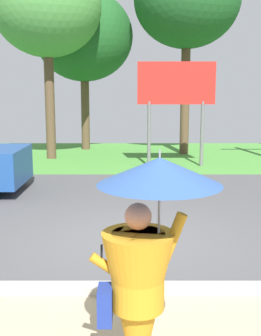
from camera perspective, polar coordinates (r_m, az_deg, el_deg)
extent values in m
cube|color=#4C4C4F|center=(9.70, -0.16, -5.65)|extent=(40.00, 8.00, 0.10)
cube|color=#4C903B|center=(17.53, -0.21, 1.50)|extent=(40.00, 8.00, 0.10)
cube|color=#B2AD9E|center=(5.91, -0.07, -15.34)|extent=(40.00, 0.24, 0.10)
cone|color=orange|center=(3.88, 0.70, -18.63)|extent=(0.60, 0.60, 1.45)
cylinder|color=orange|center=(3.71, 0.71, -13.20)|extent=(0.44, 0.44, 0.65)
sphere|color=tan|center=(3.55, 0.73, -6.29)|extent=(0.22, 0.22, 0.22)
cylinder|color=orange|center=(3.62, 5.21, -9.14)|extent=(0.24, 0.09, 0.45)
cylinder|color=orange|center=(3.72, -3.40, -12.60)|extent=(0.29, 0.08, 0.24)
cylinder|color=gray|center=(3.55, 3.46, -5.74)|extent=(0.02, 0.02, 0.75)
cone|color=#33569E|center=(3.47, 3.52, -0.41)|extent=(1.00, 1.00, 0.22)
cylinder|color=gray|center=(3.45, 3.54, 1.55)|extent=(0.02, 0.02, 0.10)
cube|color=black|center=(3.71, -4.02, -11.03)|extent=(0.02, 0.11, 0.16)
cube|color=navy|center=(3.79, -3.57, -17.31)|extent=(0.12, 0.24, 0.30)
cylinder|color=slate|center=(14.95, 2.15, 4.43)|extent=(0.12, 0.12, 2.20)
cylinder|color=slate|center=(15.14, 8.99, 4.38)|extent=(0.12, 0.12, 2.20)
cube|color=red|center=(14.95, 5.71, 10.91)|extent=(2.60, 0.10, 1.40)
cylinder|color=brown|center=(19.32, -6.16, 7.59)|extent=(0.36, 0.36, 3.48)
ellipsoid|color=#1E5623|center=(19.43, -6.34, 16.63)|extent=(4.13, 4.13, 3.75)
cylinder|color=brown|center=(17.91, 6.81, 9.35)|extent=(0.36, 0.36, 4.72)
cylinder|color=brown|center=(16.86, -10.70, 8.45)|extent=(0.36, 0.36, 4.28)
ellipsoid|color=#478C3D|center=(17.11, -11.09, 19.88)|extent=(3.95, 3.95, 3.59)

